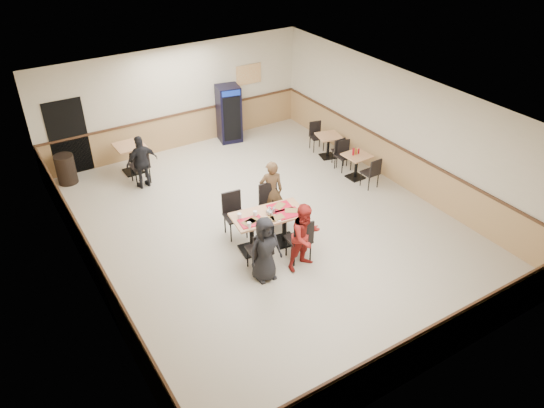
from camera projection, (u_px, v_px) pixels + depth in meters
ground at (267, 226)px, 12.38m from camera, size 10.00×10.00×0.00m
room_shell at (274, 145)px, 14.69m from camera, size 10.00×10.00×10.00m
main_table at (268, 225)px, 11.45m from camera, size 1.65×0.98×0.84m
main_chairs at (266, 226)px, 11.44m from camera, size 1.61×2.00×1.06m
diner_woman_left at (265, 249)px, 10.46m from camera, size 0.70×0.46×1.43m
diner_woman_right at (305, 237)px, 10.75m from camera, size 0.79×0.64×1.50m
diner_man_opposite at (271, 191)px, 12.25m from camera, size 0.65×0.54×1.53m
lone_diner at (142, 162)px, 13.56m from camera, size 0.87×0.41×1.44m
tabletop_clutter at (269, 215)px, 11.22m from camera, size 1.39×0.74×0.12m
side_table_near at (356, 163)px, 14.09m from camera, size 0.66×0.66×0.69m
side_table_near_chair_south at (370, 172)px, 13.70m from camera, size 0.42×0.42×0.87m
side_table_near_chair_north at (343, 155)px, 14.49m from camera, size 0.42×0.42×0.87m
side_table_far at (328, 143)px, 15.13m from camera, size 0.76×0.76×0.68m
side_table_far_chair_south at (340, 151)px, 14.75m from camera, size 0.48×0.48×0.86m
side_table_far_chair_north at (317, 136)px, 15.53m from camera, size 0.48×0.48×0.86m
condiment_caddy at (355, 151)px, 13.94m from camera, size 0.23×0.06×0.20m
back_table at (131, 154)px, 14.32m from camera, size 0.77×0.77×0.82m
back_table_chair_lone at (139, 165)px, 13.86m from camera, size 0.48×0.48×1.03m
pepsi_cooler at (229, 114)px, 15.87m from camera, size 0.76×0.77×1.72m
trash_bin at (66, 169)px, 13.90m from camera, size 0.50×0.50×0.79m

